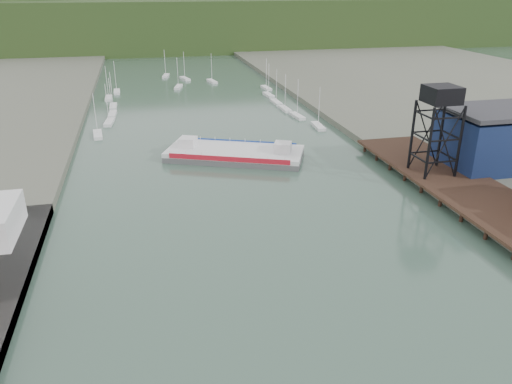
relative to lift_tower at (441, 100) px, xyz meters
name	(u,v)px	position (x,y,z in m)	size (l,w,h in m)	color
east_pier	(484,199)	(2.00, -13.00, -13.75)	(14.00, 70.00, 2.45)	black
lift_tower	(441,100)	(0.00, 0.00, 0.00)	(6.50, 6.50, 16.00)	black
blue_shed	(499,138)	(15.00, 2.00, -8.59)	(20.50, 14.50, 11.30)	#0C1736
marina_sailboats	(195,99)	(-34.92, 80.46, -15.30)	(57.71, 92.65, 0.90)	silver
distant_hills	(156,26)	(-38.98, 243.35, -5.27)	(500.00, 120.00, 80.00)	black
chain_ferry	(235,153)	(-33.02, 21.92, -14.47)	(30.70, 21.74, 4.11)	#515154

